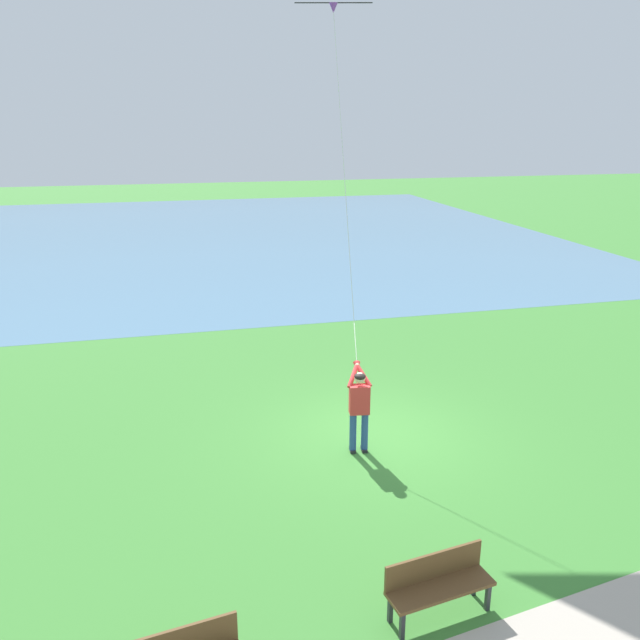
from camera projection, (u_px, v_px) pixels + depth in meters
ground_plane at (374, 436)px, 13.45m from camera, size 120.00×120.00×0.00m
lake_water at (169, 237)px, 36.57m from camera, size 36.00×44.00×0.01m
person_kite_flyer at (359, 404)px, 12.51m from camera, size 0.62×0.52×1.83m
park_bench_near_walkway at (438, 581)px, 8.46m from camera, size 0.67×1.55×0.88m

